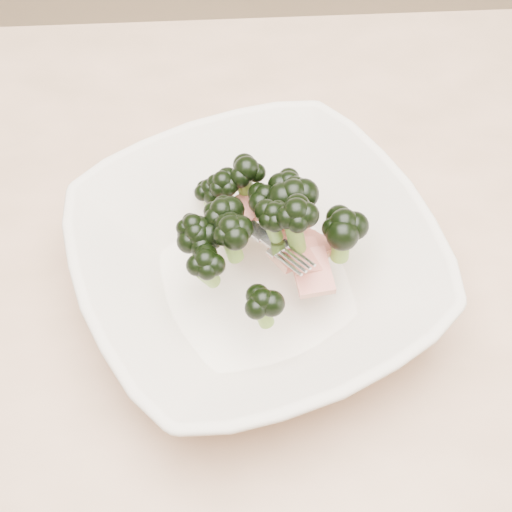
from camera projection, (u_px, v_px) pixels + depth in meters
name	position (u px, v px, depth m)	size (l,w,h in m)	color
dining_table	(235.00, 356.00, 0.72)	(1.20, 0.80, 0.75)	tan
broccoli_dish	(256.00, 260.00, 0.61)	(0.39, 0.39, 0.12)	beige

